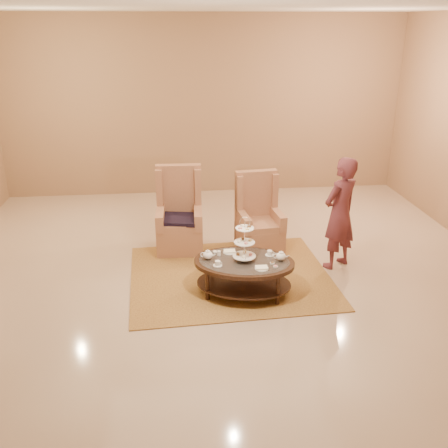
{
  "coord_description": "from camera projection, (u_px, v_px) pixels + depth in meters",
  "views": [
    {
      "loc": [
        -0.67,
        -6.04,
        3.31
      ],
      "look_at": [
        -0.0,
        0.2,
        0.77
      ],
      "focal_mm": 40.0,
      "sensor_mm": 36.0,
      "label": 1
    }
  ],
  "objects": [
    {
      "name": "ground",
      "position": [
        226.0,
        281.0,
        6.87
      ],
      "size": [
        8.0,
        8.0,
        0.0
      ],
      "primitive_type": "plane",
      "color": "#BEA68D",
      "rests_on": "ground"
    },
    {
      "name": "rug",
      "position": [
        230.0,
        276.0,
        6.99
      ],
      "size": [
        2.85,
        2.41,
        0.01
      ],
      "rotation": [
        0.0,
        0.0,
        0.04
      ],
      "color": "#AB843C",
      "rests_on": "ground"
    },
    {
      "name": "tea_table",
      "position": [
        244.0,
        267.0,
        6.41
      ],
      "size": [
        1.46,
        1.16,
        1.08
      ],
      "rotation": [
        0.0,
        0.0,
        -0.23
      ],
      "color": "black",
      "rests_on": "ground"
    },
    {
      "name": "armchair_left",
      "position": [
        180.0,
        221.0,
        7.76
      ],
      "size": [
        0.72,
        0.75,
        1.29
      ],
      "rotation": [
        0.0,
        0.0,
        -0.04
      ],
      "color": "#A76E4E",
      "rests_on": "ground"
    },
    {
      "name": "ceiling",
      "position": [
        226.0,
        281.0,
        6.87
      ],
      "size": [
        8.0,
        8.0,
        0.02
      ],
      "primitive_type": "cube",
      "color": "silver",
      "rests_on": "ground"
    },
    {
      "name": "armchair_right",
      "position": [
        258.0,
        223.0,
        7.76
      ],
      "size": [
        0.72,
        0.74,
        1.21
      ],
      "rotation": [
        0.0,
        0.0,
        0.11
      ],
      "color": "#A76E4E",
      "rests_on": "ground"
    },
    {
      "name": "person",
      "position": [
        340.0,
        214.0,
        7.01
      ],
      "size": [
        0.71,
        0.65,
        1.63
      ],
      "rotation": [
        0.0,
        0.0,
        3.7
      ],
      "color": "#5F2830",
      "rests_on": "ground"
    },
    {
      "name": "wall_back",
      "position": [
        204.0,
        107.0,
        9.9
      ],
      "size": [
        8.0,
        0.04,
        3.5
      ],
      "primitive_type": "cube",
      "color": "#9B7554",
      "rests_on": "ground"
    }
  ]
}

